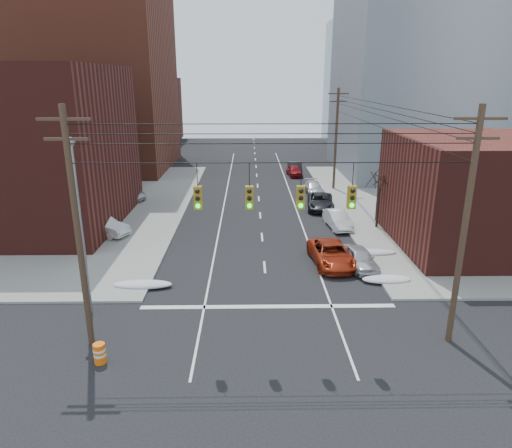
{
  "coord_description": "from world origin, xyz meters",
  "views": [
    {
      "loc": [
        -1.02,
        -15.94,
        11.99
      ],
      "look_at": [
        -0.57,
        12.04,
        3.0
      ],
      "focal_mm": 32.0,
      "sensor_mm": 36.0,
      "label": 1
    }
  ],
  "objects_px": {
    "parked_car_a": "(360,258)",
    "lot_car_b": "(125,194)",
    "lot_car_c": "(56,211)",
    "parked_car_f": "(294,168)",
    "construction_barrel": "(100,353)",
    "red_pickup": "(331,254)",
    "lot_car_a": "(102,226)",
    "parked_car_b": "(338,219)",
    "parked_car_c": "(320,202)",
    "parked_car_d": "(314,188)",
    "lot_car_d": "(77,195)",
    "parked_car_e": "(294,171)"
  },
  "relations": [
    {
      "from": "parked_car_c",
      "to": "red_pickup",
      "type": "bearing_deg",
      "value": -88.98
    },
    {
      "from": "parked_car_a",
      "to": "parked_car_b",
      "type": "height_order",
      "value": "parked_car_b"
    },
    {
      "from": "lot_car_b",
      "to": "construction_barrel",
      "type": "relative_size",
      "value": 4.76
    },
    {
      "from": "parked_car_e",
      "to": "construction_barrel",
      "type": "bearing_deg",
      "value": -113.06
    },
    {
      "from": "parked_car_d",
      "to": "red_pickup",
      "type": "bearing_deg",
      "value": -96.74
    },
    {
      "from": "lot_car_c",
      "to": "lot_car_d",
      "type": "xyz_separation_m",
      "value": [
        -0.17,
        5.76,
        -0.05
      ]
    },
    {
      "from": "lot_car_d",
      "to": "parked_car_e",
      "type": "bearing_deg",
      "value": -78.37
    },
    {
      "from": "parked_car_c",
      "to": "parked_car_d",
      "type": "xyz_separation_m",
      "value": [
        0.22,
        6.27,
        -0.1
      ]
    },
    {
      "from": "parked_car_a",
      "to": "lot_car_c",
      "type": "distance_m",
      "value": 26.65
    },
    {
      "from": "parked_car_a",
      "to": "lot_car_b",
      "type": "bearing_deg",
      "value": 131.15
    },
    {
      "from": "parked_car_c",
      "to": "parked_car_d",
      "type": "bearing_deg",
      "value": 94.68
    },
    {
      "from": "red_pickup",
      "to": "lot_car_c",
      "type": "height_order",
      "value": "lot_car_c"
    },
    {
      "from": "lot_car_b",
      "to": "lot_car_c",
      "type": "height_order",
      "value": "lot_car_c"
    },
    {
      "from": "lot_car_d",
      "to": "parked_car_b",
      "type": "bearing_deg",
      "value": -126.35
    },
    {
      "from": "red_pickup",
      "to": "parked_car_d",
      "type": "xyz_separation_m",
      "value": [
        1.56,
        19.88,
        -0.11
      ]
    },
    {
      "from": "parked_car_f",
      "to": "lot_car_d",
      "type": "relative_size",
      "value": 1.19
    },
    {
      "from": "parked_car_f",
      "to": "construction_barrel",
      "type": "bearing_deg",
      "value": -107.99
    },
    {
      "from": "parked_car_a",
      "to": "parked_car_e",
      "type": "bearing_deg",
      "value": 84.96
    },
    {
      "from": "red_pickup",
      "to": "lot_car_d",
      "type": "distance_m",
      "value": 27.81
    },
    {
      "from": "parked_car_f",
      "to": "lot_car_c",
      "type": "distance_m",
      "value": 30.54
    },
    {
      "from": "parked_car_a",
      "to": "lot_car_c",
      "type": "relative_size",
      "value": 0.83
    },
    {
      "from": "parked_car_f",
      "to": "lot_car_b",
      "type": "relative_size",
      "value": 1.02
    },
    {
      "from": "construction_barrel",
      "to": "lot_car_d",
      "type": "bearing_deg",
      "value": 111.3
    },
    {
      "from": "lot_car_a",
      "to": "parked_car_d",
      "type": "bearing_deg",
      "value": -29.19
    },
    {
      "from": "lot_car_b",
      "to": "parked_car_b",
      "type": "bearing_deg",
      "value": -99.6
    },
    {
      "from": "parked_car_f",
      "to": "lot_car_d",
      "type": "bearing_deg",
      "value": -149.26
    },
    {
      "from": "parked_car_e",
      "to": "lot_car_c",
      "type": "bearing_deg",
      "value": -146.49
    },
    {
      "from": "parked_car_d",
      "to": "lot_car_b",
      "type": "distance_m",
      "value": 19.88
    },
    {
      "from": "parked_car_e",
      "to": "lot_car_d",
      "type": "height_order",
      "value": "lot_car_d"
    },
    {
      "from": "lot_car_a",
      "to": "parked_car_e",
      "type": "bearing_deg",
      "value": -13.02
    },
    {
      "from": "parked_car_f",
      "to": "lot_car_b",
      "type": "xyz_separation_m",
      "value": [
        -18.51,
        -13.94,
        0.02
      ]
    },
    {
      "from": "lot_car_a",
      "to": "construction_barrel",
      "type": "xyz_separation_m",
      "value": [
        4.96,
        -16.81,
        -0.4
      ]
    },
    {
      "from": "parked_car_d",
      "to": "lot_car_a",
      "type": "bearing_deg",
      "value": -145.15
    },
    {
      "from": "parked_car_f",
      "to": "construction_barrel",
      "type": "relative_size",
      "value": 4.84
    },
    {
      "from": "parked_car_b",
      "to": "parked_car_f",
      "type": "height_order",
      "value": "parked_car_f"
    },
    {
      "from": "parked_car_e",
      "to": "lot_car_c",
      "type": "distance_m",
      "value": 29.5
    },
    {
      "from": "construction_barrel",
      "to": "parked_car_a",
      "type": "bearing_deg",
      "value": 36.71
    },
    {
      "from": "red_pickup",
      "to": "parked_car_e",
      "type": "relative_size",
      "value": 1.32
    },
    {
      "from": "lot_car_a",
      "to": "lot_car_c",
      "type": "xyz_separation_m",
      "value": [
        -5.44,
        4.55,
        -0.03
      ]
    },
    {
      "from": "parked_car_b",
      "to": "lot_car_b",
      "type": "height_order",
      "value": "parked_car_b"
    },
    {
      "from": "parked_car_a",
      "to": "parked_car_f",
      "type": "bearing_deg",
      "value": 84.57
    },
    {
      "from": "parked_car_a",
      "to": "parked_car_f",
      "type": "distance_m",
      "value": 31.21
    },
    {
      "from": "red_pickup",
      "to": "parked_car_f",
      "type": "bearing_deg",
      "value": 84.36
    },
    {
      "from": "red_pickup",
      "to": "parked_car_b",
      "type": "distance_m",
      "value": 8.1
    },
    {
      "from": "red_pickup",
      "to": "lot_car_a",
      "type": "xyz_separation_m",
      "value": [
        -17.04,
        5.81,
        0.15
      ]
    },
    {
      "from": "lot_car_c",
      "to": "lot_car_a",
      "type": "bearing_deg",
      "value": -141.22
    },
    {
      "from": "construction_barrel",
      "to": "red_pickup",
      "type": "bearing_deg",
      "value": 42.31
    },
    {
      "from": "parked_car_c",
      "to": "lot_car_d",
      "type": "height_order",
      "value": "lot_car_d"
    },
    {
      "from": "parked_car_c",
      "to": "parked_car_f",
      "type": "relative_size",
      "value": 1.14
    },
    {
      "from": "parked_car_f",
      "to": "parked_car_c",
      "type": "bearing_deg",
      "value": -88.19
    }
  ]
}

